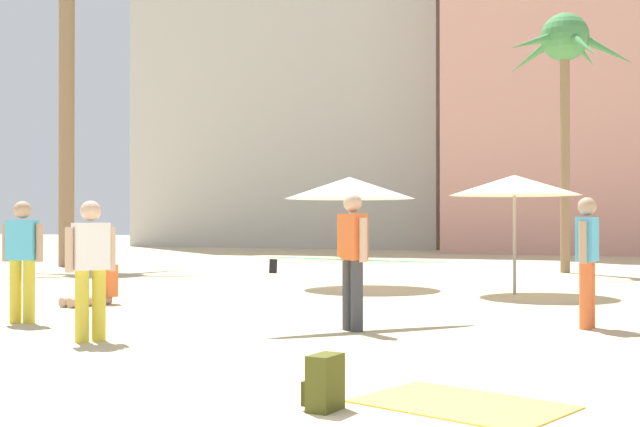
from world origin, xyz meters
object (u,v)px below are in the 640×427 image
(person_far_left, at_px, (91,264))
(person_near_left, at_px, (355,257))
(person_mid_center, at_px, (587,256))
(backpack, at_px, (324,383))
(palm_tree_far_left, at_px, (565,55))
(person_far_right, at_px, (97,285))
(cafe_umbrella_0, at_px, (514,185))
(cafe_umbrella_3, at_px, (350,188))
(person_mid_left, at_px, (22,256))
(beach_towel, at_px, (462,404))

(person_far_left, bearing_deg, person_near_left, 75.59)
(person_far_left, relative_size, person_mid_center, 0.96)
(backpack, bearing_deg, palm_tree_far_left, -82.20)
(person_far_left, xyz_separation_m, person_far_right, (-2.45, 3.67, -0.58))
(backpack, xyz_separation_m, person_near_left, (-1.17, 4.48, 0.74))
(cafe_umbrella_0, relative_size, person_far_right, 2.47)
(cafe_umbrella_3, relative_size, person_far_right, 2.74)
(person_mid_center, bearing_deg, person_near_left, -147.96)
(cafe_umbrella_3, bearing_deg, person_mid_left, -107.75)
(person_mid_center, bearing_deg, beach_towel, -87.98)
(palm_tree_far_left, height_order, person_far_left, palm_tree_far_left)
(palm_tree_far_left, relative_size, cafe_umbrella_0, 2.81)
(person_near_left, relative_size, person_far_left, 1.46)
(palm_tree_far_left, xyz_separation_m, person_near_left, (-1.78, -13.00, -4.90))
(person_near_left, height_order, person_far_left, person_near_left)
(palm_tree_far_left, bearing_deg, cafe_umbrella_3, -121.08)
(cafe_umbrella_0, bearing_deg, backpack, -90.77)
(cafe_umbrella_3, relative_size, person_mid_left, 1.64)
(person_near_left, bearing_deg, cafe_umbrella_0, 27.37)
(person_near_left, bearing_deg, backpack, -125.42)
(backpack, distance_m, person_far_right, 8.69)
(beach_towel, height_order, person_far_left, person_far_left)
(cafe_umbrella_3, relative_size, person_far_left, 1.67)
(cafe_umbrella_3, distance_m, person_near_left, 6.90)
(person_mid_center, xyz_separation_m, person_far_right, (-7.86, 0.45, -0.62))
(backpack, bearing_deg, person_mid_left, -22.26)
(person_far_left, distance_m, person_mid_left, 2.26)
(cafe_umbrella_0, bearing_deg, person_far_right, -145.93)
(beach_towel, bearing_deg, backpack, -150.62)
(cafe_umbrella_3, xyz_separation_m, backpack, (3.34, -10.92, -1.89))
(cafe_umbrella_3, xyz_separation_m, person_far_right, (-2.88, -4.85, -1.77))
(backpack, bearing_deg, person_far_right, -34.55)
(person_far_left, xyz_separation_m, person_mid_center, (5.41, 3.22, 0.04))
(cafe_umbrella_0, xyz_separation_m, beach_towel, (0.80, -9.84, -2.07))
(cafe_umbrella_0, distance_m, cafe_umbrella_3, 3.52)
(cafe_umbrella_0, bearing_deg, person_near_left, -102.55)
(palm_tree_far_left, xyz_separation_m, person_mid_center, (1.04, -11.85, -4.89))
(cafe_umbrella_0, distance_m, person_far_right, 7.87)
(backpack, relative_size, person_mid_left, 0.25)
(person_far_left, height_order, person_mid_left, person_mid_left)
(beach_towel, distance_m, person_far_left, 5.14)
(palm_tree_far_left, bearing_deg, cafe_umbrella_0, -93.80)
(person_near_left, bearing_deg, person_far_right, 112.37)
(beach_towel, distance_m, person_mid_center, 5.23)
(cafe_umbrella_3, height_order, person_far_right, cafe_umbrella_3)
(cafe_umbrella_3, relative_size, person_near_left, 1.14)
(cafe_umbrella_0, distance_m, person_near_left, 6.14)
(palm_tree_far_left, height_order, beach_towel, palm_tree_far_left)
(person_far_left, xyz_separation_m, person_mid_left, (-1.93, 1.16, 0.02))
(cafe_umbrella_3, height_order, backpack, cafe_umbrella_3)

